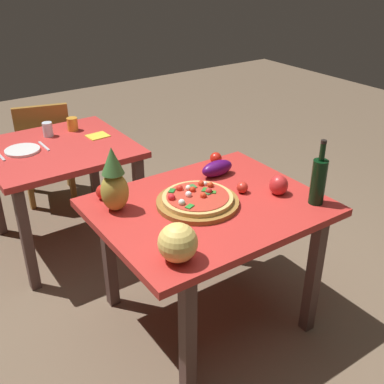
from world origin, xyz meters
TOP-DOWN VIEW (x-y plane):
  - ground_plane at (0.00, 0.00)m, footprint 10.00×10.00m
  - display_table at (0.00, 0.00)m, footprint 1.13×0.90m
  - background_table at (-0.36, 1.19)m, footprint 0.92×0.86m
  - dining_chair at (-0.25, 1.85)m, footprint 0.49×0.49m
  - pizza_board at (-0.05, 0.03)m, footprint 0.42×0.42m
  - pizza at (-0.05, 0.03)m, footprint 0.36×0.36m
  - wine_bottle at (0.46, -0.30)m, footprint 0.08×0.08m
  - pineapple_left at (-0.41, 0.22)m, footprint 0.14×0.14m
  - melon at (-0.39, -0.31)m, footprint 0.17×0.17m
  - bell_pepper at (0.37, -0.12)m, footprint 0.10×0.10m
  - eggplant at (0.24, 0.24)m, footprint 0.20×0.09m
  - tomato_near_board at (0.22, 0.00)m, footprint 0.06×0.06m
  - tomato_beside_pepper at (-0.41, 0.36)m, footprint 0.08×0.08m
  - tomato_at_corner at (0.33, 0.38)m, footprint 0.07×0.07m
  - drinking_glass_juice at (-0.16, 1.41)m, footprint 0.08×0.08m
  - drinking_glass_water at (-0.34, 1.40)m, footprint 0.07×0.07m
  - dinner_plate at (-0.57, 1.23)m, footprint 0.22×0.22m
  - fork_utensil at (-0.71, 1.23)m, footprint 0.02×0.18m
  - knife_utensil at (-0.43, 1.23)m, footprint 0.02×0.18m
  - napkin_folded at (-0.06, 1.21)m, footprint 0.15×0.13m

SIDE VIEW (x-z plane):
  - ground_plane at x=0.00m, z-range 0.00..0.00m
  - dining_chair at x=-0.25m, z-range 0.06..0.91m
  - background_table at x=-0.36m, z-range 0.26..1.00m
  - display_table at x=0.00m, z-range 0.27..1.01m
  - napkin_folded at x=-0.06m, z-range 0.74..0.74m
  - fork_utensil at x=-0.71m, z-range 0.74..0.74m
  - knife_utensil at x=-0.43m, z-range 0.74..0.74m
  - dinner_plate at x=-0.57m, z-range 0.74..0.75m
  - pizza_board at x=-0.05m, z-range 0.74..0.76m
  - tomato_near_board at x=0.22m, z-range 0.74..0.80m
  - tomato_at_corner at x=0.33m, z-range 0.74..0.81m
  - tomato_beside_pepper at x=-0.41m, z-range 0.74..0.81m
  - pizza at x=-0.05m, z-range 0.75..0.80m
  - eggplant at x=0.24m, z-range 0.74..0.83m
  - drinking_glass_juice at x=-0.16m, z-range 0.74..0.83m
  - drinking_glass_water at x=-0.34m, z-range 0.74..0.83m
  - bell_pepper at x=0.37m, z-range 0.73..0.84m
  - melon at x=-0.39m, z-range 0.74..0.90m
  - wine_bottle at x=0.46m, z-range 0.69..1.03m
  - pineapple_left at x=-0.41m, z-range 0.72..1.05m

